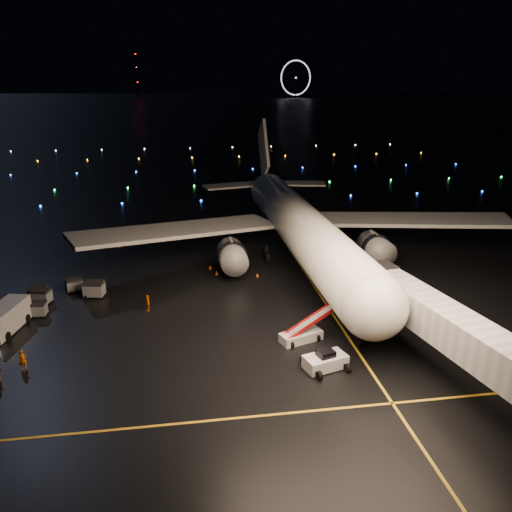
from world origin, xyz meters
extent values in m
plane|color=black|center=(0.00, 300.00, 0.00)|extent=(2000.00, 2000.00, 0.00)
cube|color=gold|center=(12.00, 15.00, 0.01)|extent=(0.25, 80.00, 0.02)
cube|color=gold|center=(-5.00, -10.00, 0.01)|extent=(60.00, 0.25, 0.02)
cube|color=silver|center=(8.17, -4.29, 0.89)|extent=(4.12, 2.91, 1.77)
cube|color=silver|center=(-21.66, 7.53, 1.35)|extent=(3.86, 7.67, 2.71)
imported|color=#E45900|center=(-18.01, -0.46, 0.90)|extent=(0.78, 0.66, 1.81)
imported|color=#E45900|center=(-7.82, 9.84, 0.95)|extent=(0.62, 1.17, 1.89)
cone|color=#F64F04|center=(5.56, 18.13, 0.25)|extent=(0.54, 0.54, 0.49)
cone|color=#F64F04|center=(-0.29, 21.83, 0.27)|extent=(0.48, 0.48, 0.54)
cone|color=#F64F04|center=(0.41, 19.52, 0.27)|extent=(0.61, 0.61, 0.54)
cone|color=#F64F04|center=(-13.38, 32.83, 0.28)|extent=(0.62, 0.62, 0.55)
cylinder|color=black|center=(-60.00, 740.00, 32.00)|extent=(1.80, 1.80, 64.00)
cube|color=gray|center=(-14.22, 14.66, 0.95)|extent=(2.49, 1.96, 1.90)
cube|color=gray|center=(-16.89, 16.78, 0.80)|extent=(2.26, 1.97, 1.60)
cube|color=gray|center=(-20.38, 14.44, 0.87)|extent=(2.20, 1.65, 1.75)
cube|color=gray|center=(-19.51, 10.35, 0.79)|extent=(1.93, 1.39, 1.59)
cube|color=gray|center=(-19.87, 13.69, 0.85)|extent=(2.29, 1.87, 1.70)
camera|label=1|loc=(-3.49, -41.07, 23.89)|focal=35.00mm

